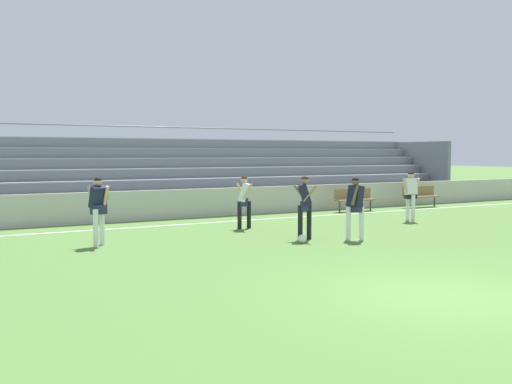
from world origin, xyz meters
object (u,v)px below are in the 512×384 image
at_px(bleacher_stand, 169,172).
at_px(player_dark_challenging, 305,202).
at_px(player_white_overlapping, 411,192).
at_px(soccer_ball, 302,239).
at_px(player_dark_trailing_run, 355,203).
at_px(player_dark_wide_left, 99,205).
at_px(player_white_on_ball, 244,197).
at_px(bench_far_right, 354,198).
at_px(bench_near_bin, 420,194).

distance_m(bleacher_stand, player_dark_challenging, 9.48).
height_order(player_white_overlapping, soccer_ball, player_white_overlapping).
bearing_deg(player_dark_trailing_run, player_dark_wide_left, 159.03).
bearing_deg(soccer_ball, player_white_on_ball, 89.32).
height_order(player_dark_challenging, player_white_overlapping, player_dark_challenging).
xyz_separation_m(bench_far_right, bench_near_bin, (3.58, 0.00, 0.00)).
bearing_deg(player_dark_trailing_run, player_white_overlapping, 29.24).
relative_size(player_dark_challenging, soccer_ball, 7.76).
bearing_deg(bench_far_right, player_dark_trailing_run, -128.68).
bearing_deg(soccer_ball, player_dark_challenging, 50.12).
height_order(player_dark_trailing_run, player_white_overlapping, player_white_overlapping).
bearing_deg(player_white_overlapping, player_dark_trailing_run, -150.76).
distance_m(bleacher_stand, bench_near_bin, 10.69).
xyz_separation_m(bench_near_bin, player_dark_wide_left, (-14.63, -3.73, 0.48)).
distance_m(bench_far_right, player_dark_wide_left, 11.67).
bearing_deg(player_white_overlapping, player_white_on_ball, 169.59).
relative_size(bench_near_bin, soccer_ball, 8.18).
relative_size(player_dark_wide_left, soccer_ball, 7.82).
bearing_deg(soccer_ball, player_dark_wide_left, 155.75).
relative_size(bench_far_right, player_white_on_ball, 1.11).
height_order(bleacher_stand, player_dark_challenging, bleacher_stand).
height_order(bench_near_bin, player_white_overlapping, player_white_overlapping).
distance_m(player_dark_trailing_run, player_white_on_ball, 3.80).
relative_size(bleacher_stand, soccer_ball, 127.12).
distance_m(player_dark_wide_left, soccer_ball, 5.20).
bearing_deg(player_dark_wide_left, bench_far_right, 18.67).
xyz_separation_m(bench_near_bin, player_dark_challenging, (-9.56, -5.35, 0.48)).
bearing_deg(player_dark_wide_left, player_dark_trailing_run, -20.97).
xyz_separation_m(bleacher_stand, player_dark_challenging, (0.26, -9.46, -0.54)).
distance_m(bench_far_right, bench_near_bin, 3.58).
bearing_deg(player_white_overlapping, player_dark_wide_left, -179.62).
bearing_deg(bench_far_right, player_dark_wide_left, -161.33).
distance_m(player_white_overlapping, player_dark_wide_left, 10.52).
height_order(bleacher_stand, player_dark_wide_left, bleacher_stand).
bearing_deg(player_dark_trailing_run, soccer_ball, 170.06).
bearing_deg(player_white_overlapping, player_dark_challenging, -162.79).
height_order(player_dark_trailing_run, player_white_on_ball, player_dark_trailing_run).
bearing_deg(player_dark_wide_left, player_dark_challenging, -17.70).
bearing_deg(bench_near_bin, player_dark_challenging, -150.78).
bearing_deg(player_white_overlapping, bench_near_bin, 41.67).
height_order(bench_near_bin, soccer_ball, bench_near_bin).
bearing_deg(bench_near_bin, player_white_on_ball, -165.36).
height_order(bleacher_stand, player_white_overlapping, bleacher_stand).
bearing_deg(player_dark_wide_left, soccer_ball, -24.25).
height_order(player_dark_challenging, player_dark_wide_left, player_dark_wide_left).
distance_m(bench_near_bin, player_white_on_ball, 10.27).
bearing_deg(soccer_ball, bench_near_bin, 30.34).
bearing_deg(bench_near_bin, player_white_overlapping, -138.33).
distance_m(bleacher_stand, player_dark_trailing_run, 10.31).
bearing_deg(player_dark_challenging, player_dark_trailing_run, -34.15).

